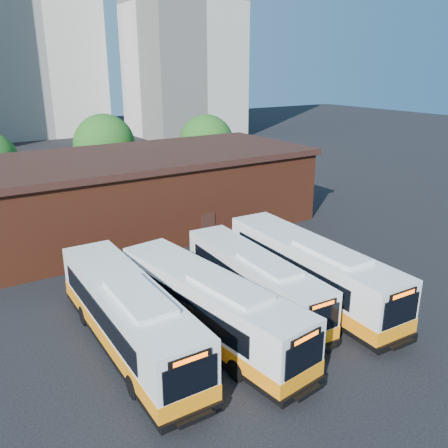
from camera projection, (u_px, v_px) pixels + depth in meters
ground at (297, 334)px, 24.64m from camera, size 220.00×220.00×0.00m
bus_west at (129, 318)px, 22.91m from camera, size 2.93×13.33×3.62m
bus_midwest at (209, 309)px, 23.82m from camera, size 4.22×13.23×3.55m
bus_mideast at (254, 283)px, 27.02m from camera, size 3.06×12.11×3.27m
bus_east at (310, 272)px, 27.87m from camera, size 3.32×13.66×3.69m
transit_worker at (350, 318)px, 24.29m from camera, size 0.51×0.72×1.87m
depot_building at (140, 191)px, 39.53m from camera, size 28.60×12.60×6.40m
tree_mid at (105, 145)px, 51.12m from camera, size 6.56×6.56×8.36m
tree_east at (206, 142)px, 54.46m from camera, size 6.24×6.24×7.96m
tower_right at (181, 1)px, 86.42m from camera, size 18.00×18.00×49.20m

